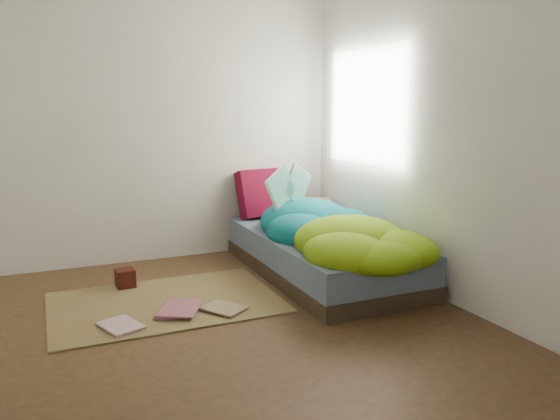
# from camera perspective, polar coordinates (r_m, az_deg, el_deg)

# --- Properties ---
(ground) EXTENTS (3.50, 3.50, 0.00)m
(ground) POSITION_cam_1_polar(r_m,az_deg,el_deg) (3.64, -7.63, -12.09)
(ground) COLOR #432719
(ground) RESTS_ON ground
(room_walls) EXTENTS (3.54, 3.54, 2.62)m
(room_walls) POSITION_cam_1_polar(r_m,az_deg,el_deg) (3.37, -8.17, 14.40)
(room_walls) COLOR silver
(room_walls) RESTS_ON ground
(bed) EXTENTS (1.00, 2.00, 0.34)m
(bed) POSITION_cam_1_polar(r_m,az_deg,el_deg) (4.65, 4.37, -4.66)
(bed) COLOR #332A1C
(bed) RESTS_ON ground
(duvet) EXTENTS (0.96, 1.84, 0.34)m
(duvet) POSITION_cam_1_polar(r_m,az_deg,el_deg) (4.38, 5.79, -1.06)
(duvet) COLOR #075975
(duvet) RESTS_ON bed
(rug) EXTENTS (1.60, 1.10, 0.01)m
(rug) POSITION_cam_1_polar(r_m,az_deg,el_deg) (4.10, -11.87, -9.43)
(rug) COLOR brown
(rug) RESTS_ON ground
(pillow_floral) EXTENTS (0.67, 0.52, 0.13)m
(pillow_floral) POSITION_cam_1_polar(r_m,az_deg,el_deg) (5.33, 2.37, -0.01)
(pillow_floral) COLOR silver
(pillow_floral) RESTS_ON bed
(pillow_magenta) EXTENTS (0.48, 0.20, 0.46)m
(pillow_magenta) POSITION_cam_1_polar(r_m,az_deg,el_deg) (5.30, -1.94, 1.73)
(pillow_magenta) COLOR #44041A
(pillow_magenta) RESTS_ON bed
(open_book) EXTENTS (0.47, 0.29, 0.29)m
(open_book) POSITION_cam_1_polar(r_m,az_deg,el_deg) (4.73, 1.02, 3.73)
(open_book) COLOR #318E2E
(open_book) RESTS_ON duvet
(wooden_box) EXTENTS (0.15, 0.15, 0.14)m
(wooden_box) POSITION_cam_1_polar(r_m,az_deg,el_deg) (4.47, -15.86, -6.86)
(wooden_box) COLOR black
(wooden_box) RESTS_ON rug
(floor_book_a) EXTENTS (0.29, 0.34, 0.02)m
(floor_book_a) POSITION_cam_1_polar(r_m,az_deg,el_deg) (3.67, -17.78, -11.90)
(floor_book_a) COLOR silver
(floor_book_a) RESTS_ON rug
(floor_book_b) EXTENTS (0.39, 0.43, 0.03)m
(floor_book_b) POSITION_cam_1_polar(r_m,az_deg,el_deg) (3.92, -12.28, -10.03)
(floor_book_b) COLOR #B06676
(floor_book_b) RESTS_ON rug
(floor_book_c) EXTENTS (0.33, 0.35, 0.02)m
(floor_book_c) POSITION_cam_1_polar(r_m,az_deg,el_deg) (3.80, -6.88, -10.68)
(floor_book_c) COLOR tan
(floor_book_c) RESTS_ON rug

